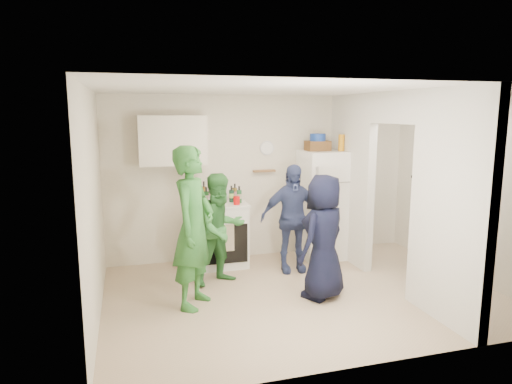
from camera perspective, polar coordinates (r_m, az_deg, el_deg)
floor at (r=5.88m, az=5.79°, el=-12.52°), size 4.80×4.80×0.00m
wall_back at (r=7.11m, az=0.91°, el=1.91°), size 4.80×0.00×4.80m
wall_front at (r=4.04m, az=15.06°, el=-4.58°), size 4.80×0.00×4.80m
wall_left at (r=5.15m, az=-19.63°, el=-1.73°), size 0.00×3.40×3.40m
wall_right at (r=6.79m, az=25.17°, el=0.59°), size 0.00×3.40×3.40m
ceiling at (r=5.44m, az=6.26°, el=12.61°), size 4.80×4.80×0.00m
partition_pier_back at (r=7.01m, az=11.78°, el=1.59°), size 0.12×1.20×2.50m
partition_pier_front at (r=5.20m, az=23.07°, el=-1.85°), size 0.12×1.20×2.50m
partition_header at (r=5.99m, az=17.08°, el=10.07°), size 0.12×1.00×0.40m
stove at (r=6.77m, az=-4.62°, el=-5.27°), size 0.79×0.66×0.94m
upper_cabinet at (r=6.60m, az=-10.40°, el=6.37°), size 0.95×0.34×0.70m
fridge at (r=7.15m, az=8.44°, el=-1.55°), size 0.69×0.67×1.66m
wicker_basket at (r=7.04m, az=7.71°, el=5.74°), size 0.35×0.25×0.15m
blue_bowl at (r=7.03m, az=7.74°, el=6.80°), size 0.24×0.24×0.11m
yellow_cup_stack_top at (r=7.03m, az=10.62°, el=6.07°), size 0.09×0.09×0.25m
wall_clock at (r=7.06m, az=1.36°, el=5.52°), size 0.22×0.02×0.22m
spice_shelf at (r=7.05m, az=1.03°, el=2.66°), size 0.35×0.08×0.03m
nook_window at (r=6.88m, az=24.20°, el=4.13°), size 0.03×0.70×0.80m
nook_window_frame at (r=6.87m, az=24.10°, el=4.13°), size 0.04×0.76×0.86m
nook_valance at (r=6.83m, az=24.15°, el=7.05°), size 0.04×0.82×0.18m
yellow_cup_stack_stove at (r=6.40m, az=-5.36°, el=-0.68°), size 0.09×0.09×0.25m
red_cup at (r=6.50m, az=-2.44°, el=-1.07°), size 0.09×0.09×0.12m
person_green_left at (r=5.29m, az=-7.82°, el=-4.41°), size 0.74×0.82×1.88m
person_green_center at (r=6.00m, az=-4.41°, el=-4.63°), size 0.87×0.78×1.47m
person_denim at (r=6.46m, az=4.49°, el=-3.29°), size 0.93×0.45×1.53m
person_navy at (r=5.57m, az=8.43°, el=-5.58°), size 0.89×0.81×1.52m
person_nook at (r=6.76m, az=21.00°, el=-3.20°), size 1.05×1.16×1.57m
bottle_a at (r=6.69m, az=-7.21°, el=-0.26°), size 0.07×0.07×0.25m
bottle_b at (r=6.54m, az=-6.23°, el=-0.47°), size 0.08×0.08×0.25m
bottle_c at (r=6.76m, az=-5.77°, el=0.13°), size 0.06×0.06×0.31m
bottle_d at (r=6.61m, az=-4.44°, el=-0.18°), size 0.06×0.06×0.29m
bottle_e at (r=6.81m, az=-4.05°, el=0.20°), size 0.06×0.06×0.30m
bottle_f at (r=6.69m, az=-3.08°, el=-0.25°), size 0.07×0.07×0.24m
bottle_g at (r=6.82m, az=-2.65°, el=0.00°), size 0.07×0.07×0.25m
bottle_h at (r=6.48m, az=-7.23°, el=-0.38°), size 0.07×0.07×0.30m
bottle_i at (r=6.74m, az=-4.31°, el=0.17°), size 0.07×0.07×0.32m
bottle_j at (r=6.61m, az=-2.12°, el=-0.32°), size 0.07×0.07×0.25m
bottle_k at (r=6.65m, az=-6.53°, el=-0.01°), size 0.06×0.06×0.32m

